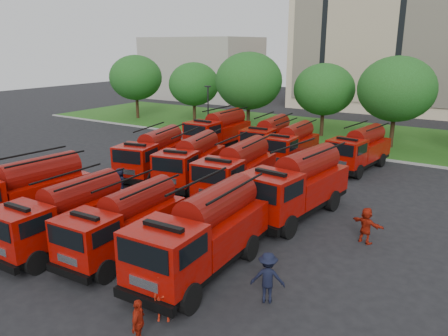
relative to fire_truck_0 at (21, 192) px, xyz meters
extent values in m
plane|color=black|center=(6.11, 5.07, -1.62)|extent=(140.00, 140.00, 0.00)
cube|color=#1E5316|center=(6.11, 31.07, -1.56)|extent=(70.00, 16.00, 0.12)
cube|color=gray|center=(6.11, 22.97, -1.55)|extent=(70.00, 0.30, 0.14)
cube|color=beige|center=(8.11, 53.07, 10.88)|extent=(30.00, 14.00, 25.00)
cube|color=black|center=(8.11, 45.97, 10.88)|extent=(28.00, 0.15, 22.00)
cube|color=#9D968B|center=(-23.89, 49.07, 3.38)|extent=(18.00, 12.00, 10.00)
cylinder|color=#382314|center=(-17.89, 27.07, -0.31)|extent=(0.36, 0.36, 2.62)
ellipsoid|color=#1A4012|center=(-17.89, 27.07, 3.40)|extent=(6.30, 6.30, 5.36)
cylinder|color=#382314|center=(-9.89, 28.07, -0.43)|extent=(0.36, 0.36, 2.38)
ellipsoid|color=#1A4012|center=(-9.89, 28.07, 2.93)|extent=(5.71, 5.71, 4.86)
cylinder|color=#382314|center=(-1.89, 26.57, -0.22)|extent=(0.36, 0.36, 2.80)
ellipsoid|color=#1A4012|center=(-1.89, 26.57, 3.74)|extent=(6.72, 6.72, 5.71)
cylinder|color=#382314|center=(5.11, 29.07, -0.40)|extent=(0.36, 0.36, 2.45)
ellipsoid|color=#1A4012|center=(5.11, 29.07, 3.07)|extent=(5.88, 5.88, 5.00)
cylinder|color=#382314|center=(12.11, 27.57, -0.26)|extent=(0.36, 0.36, 2.73)
ellipsoid|color=#1A4012|center=(12.11, 27.57, 3.60)|extent=(6.55, 6.55, 5.57)
cylinder|color=black|center=(-3.89, 22.27, 0.88)|extent=(0.14, 0.14, 5.00)
cube|color=black|center=(-3.89, 22.27, 3.43)|extent=(0.60, 0.25, 0.12)
cube|color=black|center=(0.00, 0.01, -0.98)|extent=(2.89, 7.09, 0.30)
cube|color=#920500|center=(0.10, 1.09, -0.19)|extent=(2.82, 4.74, 1.28)
cylinder|color=#630A06|center=(0.10, 1.09, 0.86)|extent=(1.85, 4.26, 1.48)
cylinder|color=black|center=(-0.97, 1.88, -1.08)|extent=(0.44, 1.11, 1.09)
cylinder|color=black|center=(1.29, 1.68, -1.08)|extent=(0.44, 1.11, 1.09)
cube|color=black|center=(4.22, -0.63, -1.02)|extent=(2.25, 6.47, 0.28)
cube|color=#920500|center=(4.27, -2.83, 0.01)|extent=(2.29, 2.07, 1.79)
cube|color=#920500|center=(4.20, 0.38, -0.29)|extent=(2.34, 4.27, 1.19)
cylinder|color=#630A06|center=(4.20, 0.38, 0.68)|extent=(1.46, 3.88, 1.38)
cylinder|color=black|center=(3.22, -3.03, -1.12)|extent=(0.34, 1.02, 1.01)
cylinder|color=black|center=(5.33, -2.99, -1.12)|extent=(0.34, 1.02, 1.01)
cylinder|color=black|center=(3.13, 1.00, -1.12)|extent=(0.34, 1.02, 1.01)
cylinder|color=black|center=(5.24, 1.05, -1.12)|extent=(0.34, 1.02, 1.01)
cube|color=black|center=(7.05, 0.29, -1.04)|extent=(2.35, 6.33, 0.27)
cube|color=black|center=(7.21, -2.87, -1.09)|extent=(2.24, 0.33, 0.31)
cube|color=#920500|center=(7.16, -1.85, -0.04)|extent=(2.28, 2.07, 1.74)
cube|color=black|center=(7.21, -2.85, 0.36)|extent=(1.87, 0.14, 0.76)
cube|color=#920500|center=(7.00, 1.27, -0.33)|extent=(2.38, 4.20, 1.16)
cylinder|color=#630A06|center=(7.00, 1.27, 0.62)|extent=(1.52, 3.80, 1.34)
cylinder|color=black|center=(6.14, -2.08, -1.13)|extent=(0.36, 0.99, 0.98)
cylinder|color=black|center=(8.19, -1.98, -1.13)|extent=(0.36, 0.99, 0.98)
cylinder|color=black|center=(5.95, 1.84, -1.13)|extent=(0.36, 0.99, 0.98)
cylinder|color=black|center=(7.99, 1.94, -1.13)|extent=(0.36, 0.99, 0.98)
cube|color=black|center=(10.83, 0.86, -0.96)|extent=(2.66, 7.24, 0.31)
cube|color=black|center=(10.98, -2.76, -1.01)|extent=(2.56, 0.37, 0.36)
cube|color=#920500|center=(10.93, -1.59, 0.19)|extent=(2.60, 2.35, 1.99)
cube|color=black|center=(10.98, -2.73, 0.65)|extent=(2.14, 0.14, 0.87)
cube|color=#920500|center=(10.78, 1.98, -0.14)|extent=(2.70, 4.80, 1.33)
cylinder|color=#630A06|center=(10.78, 1.98, 0.94)|extent=(1.72, 4.35, 1.53)
cylinder|color=black|center=(9.77, -1.84, -1.06)|extent=(0.41, 1.14, 1.12)
cylinder|color=black|center=(12.11, -1.74, -1.06)|extent=(0.41, 1.14, 1.12)
cylinder|color=black|center=(9.57, 2.64, -1.06)|extent=(0.41, 1.14, 1.12)
cylinder|color=black|center=(11.92, 2.75, -1.06)|extent=(0.41, 1.14, 1.12)
cube|color=black|center=(0.07, 9.98, -1.00)|extent=(3.58, 7.04, 0.29)
cube|color=black|center=(0.79, 6.64, -1.04)|extent=(2.40, 0.74, 0.34)
cube|color=#920500|center=(0.56, 7.72, 0.08)|extent=(2.75, 2.56, 1.87)
cube|color=black|center=(0.78, 6.67, 0.52)|extent=(1.98, 0.47, 0.82)
cube|color=#920500|center=(-0.16, 11.01, -0.23)|extent=(3.23, 4.82, 1.25)
cylinder|color=#630A06|center=(-0.16, 11.01, 0.79)|extent=(2.26, 4.25, 1.44)
cylinder|color=black|center=(-0.48, 7.30, -1.09)|extent=(0.55, 1.10, 1.06)
cylinder|color=black|center=(1.68, 7.77, -1.09)|extent=(0.55, 1.10, 1.06)
cylinder|color=black|center=(-1.38, 11.43, -1.09)|extent=(0.55, 1.10, 1.06)
cylinder|color=black|center=(0.78, 11.90, -1.09)|extent=(0.55, 1.10, 1.06)
cube|color=black|center=(3.38, 9.95, -1.01)|extent=(3.53, 6.94, 0.28)
cube|color=black|center=(4.09, 6.67, -1.05)|extent=(2.37, 0.73, 0.33)
cube|color=#920500|center=(3.86, 7.73, 0.06)|extent=(2.71, 2.53, 1.85)
cube|color=black|center=(4.08, 6.70, 0.49)|extent=(1.95, 0.47, 0.81)
cube|color=#920500|center=(3.16, 10.97, -0.25)|extent=(3.19, 4.75, 1.23)
cylinder|color=#630A06|center=(3.16, 10.97, 0.76)|extent=(2.23, 4.19, 1.42)
cylinder|color=black|center=(2.83, 7.32, -1.10)|extent=(0.54, 1.09, 1.04)
cylinder|color=black|center=(4.96, 7.78, -1.10)|extent=(0.54, 1.09, 1.04)
cylinder|color=black|center=(1.95, 11.39, -1.10)|extent=(0.54, 1.09, 1.04)
cylinder|color=black|center=(4.08, 11.85, -1.10)|extent=(0.54, 1.09, 1.04)
cube|color=black|center=(7.15, 9.51, -0.98)|extent=(2.87, 7.07, 0.30)
cube|color=black|center=(7.46, 6.03, -1.03)|extent=(2.47, 0.47, 0.34)
cube|color=#920500|center=(7.36, 7.15, 0.13)|extent=(2.60, 2.37, 1.92)
cube|color=black|center=(7.46, 6.06, 0.57)|extent=(2.06, 0.23, 0.84)
cube|color=#920500|center=(7.05, 10.59, -0.19)|extent=(2.81, 4.73, 1.28)
cylinder|color=#630A06|center=(7.05, 10.59, 0.85)|extent=(1.84, 4.25, 1.48)
cylinder|color=black|center=(6.25, 6.86, -1.08)|extent=(0.44, 1.11, 1.08)
cylinder|color=black|center=(8.51, 7.06, -1.08)|extent=(0.44, 1.11, 1.08)
cylinder|color=black|center=(5.86, 11.17, -1.08)|extent=(0.44, 1.11, 1.08)
cylinder|color=black|center=(8.12, 11.37, -1.08)|extent=(0.44, 1.11, 1.08)
cube|color=black|center=(11.49, 8.48, -0.93)|extent=(3.25, 7.64, 0.32)
cube|color=black|center=(11.07, 4.75, -0.99)|extent=(2.66, 0.56, 0.37)
cube|color=#920500|center=(11.21, 5.96, 0.26)|extent=(2.84, 2.61, 2.06)
cube|color=black|center=(11.08, 4.78, 0.73)|extent=(2.21, 0.30, 0.90)
cube|color=#920500|center=(11.62, 9.64, -0.09)|extent=(3.12, 5.13, 1.38)
cylinder|color=#630A06|center=(11.62, 9.64, 1.04)|extent=(2.08, 4.60, 1.59)
cylinder|color=black|center=(9.98, 5.89, -1.04)|extent=(0.50, 1.20, 1.16)
cylinder|color=black|center=(12.39, 5.61, -1.04)|extent=(0.50, 1.20, 1.16)
cylinder|color=black|center=(10.50, 10.51, -1.04)|extent=(0.50, 1.20, 1.16)
cylinder|color=black|center=(12.92, 10.24, -1.04)|extent=(0.50, 1.20, 1.16)
cube|color=black|center=(-0.48, 19.00, -0.96)|extent=(2.37, 7.11, 0.30)
cube|color=black|center=(-0.46, 15.40, -1.01)|extent=(2.54, 0.27, 0.36)
cube|color=#920500|center=(-0.46, 16.57, 0.18)|extent=(2.50, 2.25, 1.98)
cube|color=black|center=(-0.46, 15.43, 0.64)|extent=(2.13, 0.06, 0.86)
cube|color=#920500|center=(-0.48, 20.12, -0.15)|extent=(2.51, 4.68, 1.32)
cylinder|color=#630A06|center=(-0.48, 20.12, 0.93)|extent=(1.55, 4.27, 1.52)
cylinder|color=black|center=(-1.63, 16.36, -1.06)|extent=(0.36, 1.12, 1.12)
cylinder|color=black|center=(0.70, 16.37, -1.06)|extent=(0.36, 1.12, 1.12)
cylinder|color=black|center=(-1.65, 20.82, -1.06)|extent=(0.36, 1.12, 1.12)
cylinder|color=black|center=(0.68, 20.84, -1.06)|extent=(0.36, 1.12, 1.12)
cube|color=black|center=(4.23, 19.33, -1.00)|extent=(2.80, 6.83, 0.29)
cube|color=black|center=(4.54, 15.97, -1.05)|extent=(2.39, 0.46, 0.33)
cube|color=#920500|center=(4.44, 17.06, 0.07)|extent=(2.51, 2.30, 1.85)
cube|color=black|center=(4.54, 16.00, 0.49)|extent=(1.99, 0.24, 0.81)
cube|color=#920500|center=(4.13, 20.37, -0.24)|extent=(2.73, 4.57, 1.24)
cylinder|color=#630A06|center=(4.13, 20.37, 0.77)|extent=(1.79, 4.11, 1.43)
cylinder|color=black|center=(3.37, 16.76, -1.10)|extent=(0.43, 1.07, 1.05)
cylinder|color=black|center=(5.55, 16.97, -1.10)|extent=(0.43, 1.07, 1.05)
cylinder|color=black|center=(2.98, 20.93, -1.10)|extent=(0.43, 1.07, 1.05)
cylinder|color=black|center=(5.15, 21.13, -1.10)|extent=(0.43, 1.07, 1.05)
cube|color=black|center=(6.84, 17.95, -1.02)|extent=(2.32, 6.52, 0.28)
cube|color=black|center=(6.94, 14.67, -1.07)|extent=(2.31, 0.30, 0.32)
cube|color=#920500|center=(6.91, 15.73, 0.02)|extent=(2.32, 2.10, 1.80)
cube|color=black|center=(6.94, 14.70, 0.43)|extent=(1.94, 0.11, 0.78)
cube|color=#920500|center=(6.81, 18.96, -0.28)|extent=(2.39, 4.31, 1.20)
cylinder|color=#630A06|center=(6.81, 18.96, 0.70)|extent=(1.50, 3.92, 1.38)
cylinder|color=black|center=(5.86, 15.51, -1.11)|extent=(0.35, 1.02, 1.02)
cylinder|color=black|center=(7.98, 15.58, -1.11)|extent=(0.35, 1.02, 1.02)
cylinder|color=black|center=(5.73, 19.57, -1.11)|extent=(0.35, 1.02, 1.02)
cylinder|color=black|center=(7.85, 19.64, -1.11)|extent=(0.35, 1.02, 1.02)
cube|color=black|center=(11.63, 19.44, -1.02)|extent=(2.96, 6.73, 0.28)
cube|color=black|center=(11.21, 16.16, -1.06)|extent=(2.34, 0.53, 0.33)
cube|color=#920500|center=(11.35, 17.22, 0.03)|extent=(2.52, 2.32, 1.81)
cube|color=black|center=(11.21, 16.19, 0.45)|extent=(1.94, 0.30, 0.79)
cube|color=#920500|center=(11.76, 20.45, -0.27)|extent=(2.81, 4.54, 1.21)
cylinder|color=#630A06|center=(11.76, 20.45, 0.72)|extent=(1.89, 4.05, 1.40)
cylinder|color=black|center=(10.26, 17.17, -1.11)|extent=(0.45, 1.06, 1.02)
cylinder|color=black|center=(12.38, 16.90, -1.11)|extent=(0.45, 1.06, 1.02)
cylinder|color=black|center=(10.79, 21.23, -1.11)|extent=(0.45, 1.06, 1.02)
cylinder|color=black|center=(12.91, 20.96, -1.11)|extent=(0.45, 1.06, 1.02)
imported|color=#9C1C0C|center=(11.65, -2.55, -1.62)|extent=(0.80, 0.75, 1.77)
imported|color=#9C1C0C|center=(7.66, -1.72, -1.62)|extent=(0.92, 0.63, 1.72)
imported|color=black|center=(14.03, 0.33, -1.62)|extent=(1.38, 1.08, 1.90)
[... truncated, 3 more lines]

